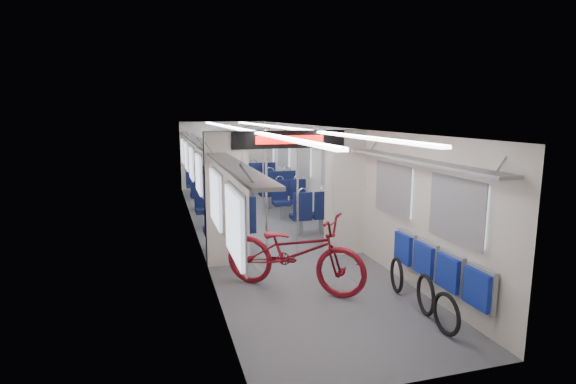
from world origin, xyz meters
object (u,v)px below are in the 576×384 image
object	(u,v)px
stanchion_far_right	(263,171)
bike_hoop_a	(446,316)
bike_hoop_c	(397,277)
seat_bay_near_left	(222,211)
bicycle	(294,252)
stanchion_near_left	(266,192)
bike_hoop_b	(426,297)
seat_bay_near_right	(300,204)
stanchion_far_left	(230,170)
stanchion_near_right	(298,192)
seat_bay_far_left	(204,185)
seat_bay_far_right	(269,182)
flip_bench	(437,266)

from	to	relation	value
stanchion_far_right	bike_hoop_a	bearing A→B (deg)	-84.56
bike_hoop_c	seat_bay_near_left	bearing A→B (deg)	119.13
bicycle	stanchion_near_left	bearing A→B (deg)	37.66
bike_hoop_b	seat_bay_near_right	xyz separation A→B (m)	(-0.15, 4.93, 0.28)
bicycle	stanchion_far_left	world-z (taller)	stanchion_far_left
bike_hoop_b	stanchion_near_right	world-z (taller)	stanchion_near_right
seat_bay_far_left	stanchion_near_left	distance (m)	5.11
bicycle	bike_hoop_a	distance (m)	2.28
seat_bay_far_right	stanchion_far_left	bearing A→B (deg)	-135.70
seat_bay_near_right	flip_bench	bearing A→B (deg)	-84.96
seat_bay_near_left	stanchion_near_left	size ratio (longest dim) A/B	1.01
flip_bench	bike_hoop_b	bearing A→B (deg)	-147.42
seat_bay_near_left	stanchion_far_left	bearing A→B (deg)	76.47
bike_hoop_c	flip_bench	bearing A→B (deg)	-67.58
bicycle	stanchion_near_left	size ratio (longest dim) A/B	0.96
bike_hoop_a	stanchion_far_left	xyz separation A→B (m)	(-1.41, 7.17, 0.91)
bike_hoop_a	stanchion_far_left	size ratio (longest dim) A/B	0.23
seat_bay_near_right	seat_bay_far_right	bearing A→B (deg)	90.00
bicycle	bike_hoop_a	bearing A→B (deg)	-105.14
bicycle	seat_bay_far_left	xyz separation A→B (m)	(-0.61, 6.91, -0.04)
seat_bay_near_left	stanchion_near_right	xyz separation A→B (m)	(1.22, -1.40, 0.57)
bike_hoop_c	stanchion_near_right	size ratio (longest dim) A/B	0.23
seat_bay_near_right	stanchion_far_right	xyz separation A→B (m)	(-0.57, 1.29, 0.63)
bike_hoop_c	stanchion_near_right	world-z (taller)	stanchion_near_right
bicycle	seat_bay_near_right	distance (m)	3.85
bike_hoop_a	stanchion_far_right	size ratio (longest dim) A/B	0.23
bike_hoop_b	stanchion_far_right	size ratio (longest dim) A/B	0.24
bike_hoop_c	seat_bay_far_left	size ratio (longest dim) A/B	0.25
bicycle	flip_bench	world-z (taller)	bicycle
seat_bay_far_left	stanchion_near_left	xyz separation A→B (m)	(0.65, -5.04, 0.61)
bike_hoop_a	stanchion_near_right	size ratio (longest dim) A/B	0.23
seat_bay_far_right	seat_bay_near_right	bearing A→B (deg)	-90.00
seat_bay_far_left	stanchion_far_left	bearing A→B (deg)	-71.42
stanchion_far_left	bike_hoop_c	bearing A→B (deg)	-75.50
seat_bay_far_left	stanchion_near_right	world-z (taller)	stanchion_near_right
bike_hoop_c	bicycle	bearing A→B (deg)	160.56
seat_bay_near_right	stanchion_near_right	bearing A→B (deg)	-109.08
stanchion_far_right	seat_bay_far_left	bearing A→B (deg)	123.32
bike_hoop_b	seat_bay_far_left	distance (m)	8.44
seat_bay_far_left	seat_bay_far_right	world-z (taller)	seat_bay_far_right
stanchion_near_right	stanchion_far_right	world-z (taller)	same
bicycle	seat_bay_far_right	world-z (taller)	same
seat_bay_near_right	bicycle	bearing A→B (deg)	-109.04
seat_bay_near_right	seat_bay_far_left	distance (m)	3.76
seat_bay_near_left	bike_hoop_b	bearing A→B (deg)	-65.56
seat_bay_far_left	stanchion_near_left	world-z (taller)	stanchion_near_left
bicycle	stanchion_near_right	distance (m)	1.94
seat_bay_far_right	flip_bench	bearing A→B (deg)	-86.91
stanchion_far_left	bicycle	bearing A→B (deg)	-89.07
flip_bench	bike_hoop_b	world-z (taller)	flip_bench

